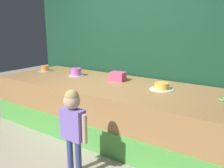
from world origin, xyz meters
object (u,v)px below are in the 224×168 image
Objects in this scene: cake_center at (76,72)px; cake_right at (162,87)px; child_figure at (73,122)px; cake_left at (45,69)px; donut at (223,99)px; pink_box at (118,76)px.

cake_center reaches higher than cake_right.
cake_left is (-2.02, 1.35, 0.17)m from child_figure.
child_figure reaches higher than cake_left.
cake_left is at bearing -179.88° from cake_right.
cake_right is (-0.82, 0.07, 0.03)m from donut.
donut is at bearing 45.41° from child_figure.
child_figure is 1.82m from cake_center.
cake_right is at bearing 0.12° from cake_left.
child_figure is 2.43m from cake_left.
cake_right is (0.82, -0.11, -0.03)m from pink_box.
cake_left is 0.79× the size of cake_right.
pink_box is 0.85× the size of cake_center.
cake_center is 1.64m from cake_right.
cake_center is at bearing -172.99° from pink_box.
pink_box reaches higher than cake_right.
pink_box is 0.83m from cake_right.
pink_box is at bearing 7.01° from cake_center.
cake_left is 0.82m from cake_center.
donut is at bearing -1.77° from cake_center.
donut is 3.29m from cake_left.
cake_left is (-1.64, -0.12, -0.03)m from pink_box.
donut is at bearing -6.15° from pink_box.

